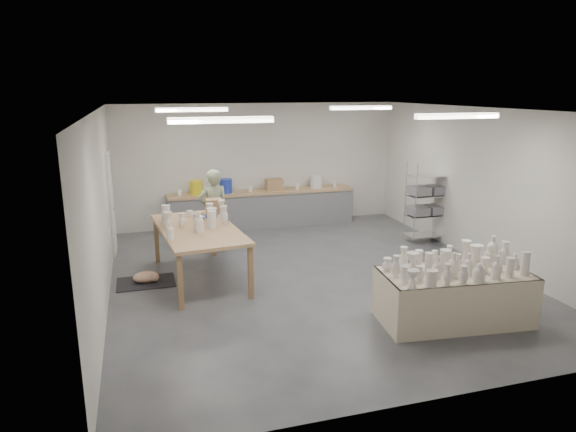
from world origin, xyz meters
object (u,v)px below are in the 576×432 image
object	(u,v)px
work_table	(199,226)
red_stool	(213,234)
drying_table	(454,294)
potter	(214,211)

from	to	relation	value
work_table	red_stool	xyz separation A→B (m)	(0.48, 1.71, -0.67)
drying_table	work_table	world-z (taller)	work_table
work_table	drying_table	bearing A→B (deg)	-47.11
work_table	potter	bearing A→B (deg)	65.78
drying_table	potter	world-z (taller)	potter
potter	red_stool	xyz separation A→B (m)	(0.00, 0.27, -0.59)
work_table	potter	xyz separation A→B (m)	(0.48, 1.44, -0.08)
drying_table	potter	distance (m)	5.23
work_table	red_stool	bearing A→B (deg)	68.51
drying_table	red_stool	distance (m)	5.44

